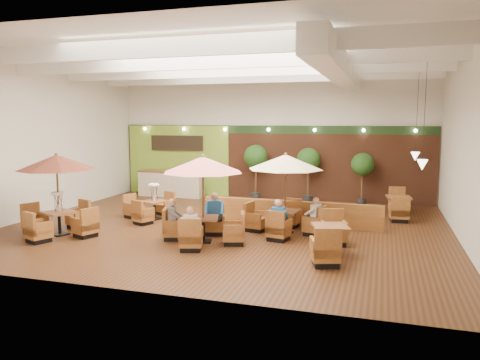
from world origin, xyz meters
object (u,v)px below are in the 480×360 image
at_px(table_1, 203,183).
at_px(topiary_2, 363,166).
at_px(table_0, 57,179).
at_px(table_5, 398,207).
at_px(topiary_0, 256,159).
at_px(service_counter, 171,184).
at_px(topiary_1, 308,162).
at_px(diner_0, 191,223).
at_px(diner_3, 279,215).
at_px(diner_2, 174,215).
at_px(table_4, 330,240).
at_px(table_2, 285,178).
at_px(table_3, 149,207).
at_px(booth_divider, 290,213).
at_px(diner_1, 214,210).
at_px(diner_4, 315,212).

xyz_separation_m(table_1, topiary_2, (4.06, 7.27, -0.12)).
relative_size(table_0, table_5, 1.03).
bearing_deg(topiary_0, service_counter, -177.09).
height_order(service_counter, topiary_1, topiary_1).
xyz_separation_m(service_counter, diner_0, (4.36, -7.98, 0.16)).
distance_m(table_5, diner_3, 5.74).
distance_m(topiary_2, diner_3, 6.85).
xyz_separation_m(topiary_2, diner_0, (-4.06, -8.18, -0.86)).
relative_size(table_1, topiary_0, 1.07).
height_order(topiary_1, topiary_2, topiary_1).
bearing_deg(table_1, diner_2, 162.83).
height_order(table_0, table_4, table_0).
bearing_deg(service_counter, table_2, -40.07).
bearing_deg(table_4, topiary_2, 69.08).
bearing_deg(table_2, table_3, -176.47).
bearing_deg(diner_2, table_3, -161.47).
relative_size(service_counter, topiary_0, 1.25).
bearing_deg(diner_3, table_0, -167.41).
distance_m(table_3, topiary_0, 5.68).
distance_m(service_counter, booth_divider, 7.63).
xyz_separation_m(table_0, diner_1, (4.50, 1.42, -0.93)).
height_order(topiary_0, diner_4, topiary_0).
height_order(table_1, table_4, table_1).
relative_size(service_counter, table_2, 1.19).
bearing_deg(table_3, diner_2, -25.96).
xyz_separation_m(service_counter, table_3, (1.37, -4.69, -0.14)).
height_order(booth_divider, diner_3, diner_3).
bearing_deg(table_0, topiary_0, 84.23).
bearing_deg(diner_2, table_0, -104.43).
relative_size(table_5, diner_1, 3.07).
bearing_deg(diner_4, table_5, -13.32).
bearing_deg(booth_divider, table_0, -152.18).
distance_m(table_1, diner_3, 2.38).
xyz_separation_m(diner_1, diner_4, (2.93, 0.78, -0.04)).
distance_m(table_4, topiary_1, 7.80).
bearing_deg(diner_3, booth_divider, 92.61).
bearing_deg(table_4, diner_4, 92.11).
xyz_separation_m(table_4, diner_1, (-3.61, 1.13, 0.39)).
distance_m(table_3, diner_1, 3.34).
bearing_deg(diner_1, topiary_2, -139.39).
bearing_deg(diner_0, diner_1, 75.02).
bearing_deg(table_1, table_5, 27.51).
xyz_separation_m(diner_2, diner_3, (2.94, 0.79, 0.00)).
xyz_separation_m(table_2, diner_3, (0.00, -0.91, -0.96)).
relative_size(table_5, diner_2, 3.38).
distance_m(diner_3, diner_4, 1.29).
xyz_separation_m(table_5, diner_0, (-5.44, -6.30, 0.39)).
height_order(table_4, diner_2, diner_2).
distance_m(table_1, topiary_2, 8.33).
bearing_deg(service_counter, topiary_1, 1.84).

